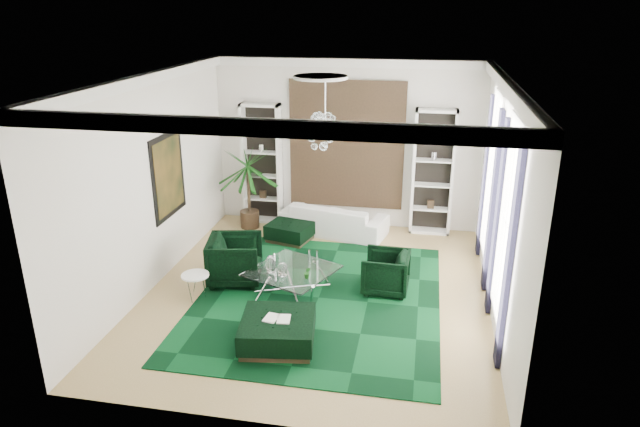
% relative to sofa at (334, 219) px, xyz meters
% --- Properties ---
extents(floor, '(6.00, 7.00, 0.02)m').
position_rel_sofa_xyz_m(floor, '(0.17, -2.84, -0.35)').
color(floor, tan).
rests_on(floor, ground).
extents(ceiling, '(6.00, 7.00, 0.02)m').
position_rel_sofa_xyz_m(ceiling, '(0.17, -2.84, 3.47)').
color(ceiling, white).
rests_on(ceiling, ground).
extents(wall_back, '(6.00, 0.02, 3.80)m').
position_rel_sofa_xyz_m(wall_back, '(0.17, 0.67, 1.56)').
color(wall_back, silver).
rests_on(wall_back, ground).
extents(wall_front, '(6.00, 0.02, 3.80)m').
position_rel_sofa_xyz_m(wall_front, '(0.17, -6.35, 1.56)').
color(wall_front, silver).
rests_on(wall_front, ground).
extents(wall_left, '(0.02, 7.00, 3.80)m').
position_rel_sofa_xyz_m(wall_left, '(-2.84, -2.84, 1.56)').
color(wall_left, silver).
rests_on(wall_left, ground).
extents(wall_right, '(0.02, 7.00, 3.80)m').
position_rel_sofa_xyz_m(wall_right, '(3.18, -2.84, 1.56)').
color(wall_right, silver).
rests_on(wall_right, ground).
extents(crown_molding, '(6.00, 7.00, 0.18)m').
position_rel_sofa_xyz_m(crown_molding, '(0.17, -2.84, 3.36)').
color(crown_molding, white).
rests_on(crown_molding, ceiling).
extents(ceiling_medallion, '(0.90, 0.90, 0.05)m').
position_rel_sofa_xyz_m(ceiling_medallion, '(0.17, -2.54, 3.43)').
color(ceiling_medallion, white).
rests_on(ceiling_medallion, ceiling).
extents(tapestry, '(2.50, 0.06, 2.80)m').
position_rel_sofa_xyz_m(tapestry, '(0.17, 0.62, 1.56)').
color(tapestry, black).
rests_on(tapestry, wall_back).
extents(shelving_left, '(0.90, 0.38, 2.80)m').
position_rel_sofa_xyz_m(shelving_left, '(-1.78, 0.47, 1.06)').
color(shelving_left, white).
rests_on(shelving_left, floor).
extents(shelving_right, '(0.90, 0.38, 2.80)m').
position_rel_sofa_xyz_m(shelving_right, '(2.12, 0.47, 1.06)').
color(shelving_right, white).
rests_on(shelving_right, floor).
extents(painting, '(0.04, 1.30, 1.60)m').
position_rel_sofa_xyz_m(painting, '(-2.80, -2.24, 1.51)').
color(painting, black).
rests_on(painting, wall_left).
extents(window_near, '(0.03, 1.10, 2.90)m').
position_rel_sofa_xyz_m(window_near, '(3.16, -3.74, 1.56)').
color(window_near, white).
rests_on(window_near, wall_right).
extents(curtain_near_a, '(0.07, 0.30, 3.25)m').
position_rel_sofa_xyz_m(curtain_near_a, '(3.13, -4.52, 1.31)').
color(curtain_near_a, black).
rests_on(curtain_near_a, floor).
extents(curtain_near_b, '(0.07, 0.30, 3.25)m').
position_rel_sofa_xyz_m(curtain_near_b, '(3.13, -2.96, 1.31)').
color(curtain_near_b, black).
rests_on(curtain_near_b, floor).
extents(window_far, '(0.03, 1.10, 2.90)m').
position_rel_sofa_xyz_m(window_far, '(3.16, -1.34, 1.56)').
color(window_far, white).
rests_on(window_far, wall_right).
extents(curtain_far_a, '(0.07, 0.30, 3.25)m').
position_rel_sofa_xyz_m(curtain_far_a, '(3.13, -2.12, 1.31)').
color(curtain_far_a, black).
rests_on(curtain_far_a, floor).
extents(curtain_far_b, '(0.07, 0.30, 3.25)m').
position_rel_sofa_xyz_m(curtain_far_b, '(3.13, -0.56, 1.31)').
color(curtain_far_b, black).
rests_on(curtain_far_b, floor).
extents(rug, '(4.20, 5.00, 0.02)m').
position_rel_sofa_xyz_m(rug, '(0.24, -3.08, -0.33)').
color(rug, black).
rests_on(rug, floor).
extents(sofa, '(2.50, 1.42, 0.69)m').
position_rel_sofa_xyz_m(sofa, '(0.00, 0.00, 0.00)').
color(sofa, white).
rests_on(sofa, floor).
extents(armchair_left, '(1.13, 1.11, 0.88)m').
position_rel_sofa_xyz_m(armchair_left, '(-1.41, -2.70, 0.10)').
color(armchair_left, black).
rests_on(armchair_left, floor).
extents(armchair_right, '(0.85, 0.83, 0.75)m').
position_rel_sofa_xyz_m(armchair_right, '(1.37, -2.57, 0.03)').
color(armchair_right, black).
rests_on(armchair_right, floor).
extents(coffee_table, '(1.74, 1.74, 0.46)m').
position_rel_sofa_xyz_m(coffee_table, '(-0.26, -2.95, -0.12)').
color(coffee_table, white).
rests_on(coffee_table, floor).
extents(ottoman_side, '(1.10, 1.10, 0.40)m').
position_rel_sofa_xyz_m(ottoman_side, '(-0.85, -0.56, -0.14)').
color(ottoman_side, black).
rests_on(ottoman_side, floor).
extents(ottoman_front, '(1.24, 1.24, 0.44)m').
position_rel_sofa_xyz_m(ottoman_front, '(-0.10, -4.60, -0.12)').
color(ottoman_front, black).
rests_on(ottoman_front, floor).
extents(book, '(0.40, 0.27, 0.03)m').
position_rel_sofa_xyz_m(book, '(-0.10, -4.60, 0.11)').
color(book, white).
rests_on(book, ottoman_front).
extents(side_table, '(0.50, 0.50, 0.46)m').
position_rel_sofa_xyz_m(side_table, '(-1.87, -3.49, -0.11)').
color(side_table, white).
rests_on(side_table, floor).
extents(palm, '(1.84, 1.84, 2.39)m').
position_rel_sofa_xyz_m(palm, '(-1.97, 0.00, 0.85)').
color(palm, '#124511').
rests_on(palm, floor).
extents(chandelier, '(1.00, 1.00, 0.76)m').
position_rel_sofa_xyz_m(chandelier, '(0.22, -2.35, 2.51)').
color(chandelier, white).
rests_on(chandelier, ceiling).
extents(table_plant, '(0.13, 0.11, 0.21)m').
position_rel_sofa_xyz_m(table_plant, '(0.07, -3.22, 0.22)').
color(table_plant, '#124511').
rests_on(table_plant, coffee_table).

